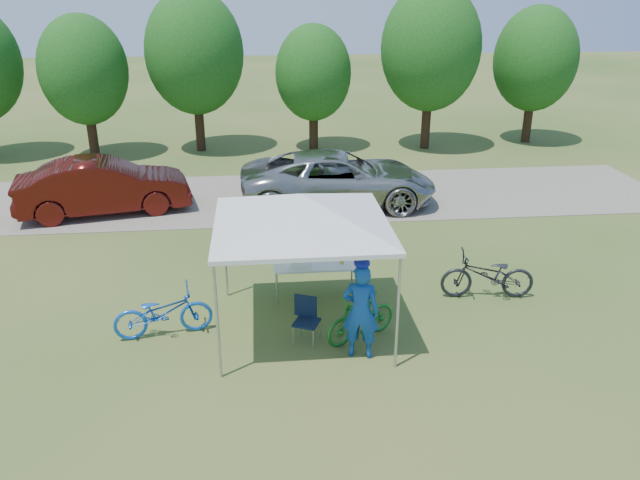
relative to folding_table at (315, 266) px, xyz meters
The scene contains 14 objects.
ground 1.57m from the folding_table, 105.47° to the right, with size 100.00×100.00×0.00m, color #2D5119.
gravel_strip 6.68m from the folding_table, 93.25° to the left, with size 24.00×5.00×0.02m, color gray.
canopy 2.43m from the folding_table, 105.47° to the right, with size 4.53×4.53×3.00m.
treeline 13.02m from the folding_table, 93.03° to the left, with size 24.89×4.28×6.30m.
folding_table is the anchor object (origin of this frame).
folding_chair 1.82m from the folding_table, 100.79° to the right, with size 0.57×0.60×0.85m.
cooler 0.38m from the folding_table, behind, with size 0.45×0.31×0.33m.
ice_cream_cup 0.56m from the folding_table, ahead, with size 0.08×0.08×0.06m, color gold.
cyclist 2.51m from the folding_table, 76.89° to the right, with size 0.65×0.43×1.78m, color #124498.
bike_blue 3.30m from the folding_table, 155.56° to the right, with size 0.64×1.83×0.96m, color blue.
bike_green 2.02m from the folding_table, 70.28° to the right, with size 0.43×1.53×0.92m, color #197226.
bike_dark 3.63m from the folding_table, ahead, with size 0.68×1.95×1.03m, color black.
minivan 5.87m from the folding_table, 78.01° to the left, with size 2.66×5.76×1.60m, color #9F9F9A.
sedan 7.99m from the folding_table, 134.09° to the left, with size 1.67×4.79×1.58m, color #48100C.
Camera 1 is at (-0.72, -10.52, 6.18)m, focal length 35.00 mm.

